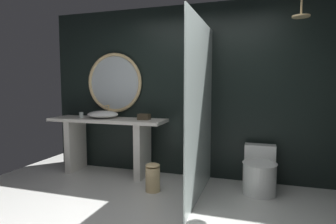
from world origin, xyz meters
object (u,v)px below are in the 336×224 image
at_px(tumbler_cup, 81,115).
at_px(tissue_box, 144,117).
at_px(rain_shower_head, 301,15).
at_px(waste_bin, 153,177).
at_px(vessel_sink, 103,114).
at_px(toilet, 259,172).
at_px(round_wall_mirror, 114,83).

height_order(tumbler_cup, tissue_box, tumbler_cup).
height_order(tissue_box, rain_shower_head, rain_shower_head).
height_order(tissue_box, waste_bin, tissue_box).
relative_size(vessel_sink, toilet, 0.81).
bearing_deg(waste_bin, tumbler_cup, 161.66).
bearing_deg(toilet, rain_shower_head, -4.13).
bearing_deg(vessel_sink, rain_shower_head, -3.07).
bearing_deg(vessel_sink, toilet, -2.89).
relative_size(tumbler_cup, toilet, 0.14).
relative_size(round_wall_mirror, waste_bin, 2.55).
bearing_deg(tumbler_cup, toilet, -0.98).
bearing_deg(round_wall_mirror, rain_shower_head, -7.71).
xyz_separation_m(tumbler_cup, waste_bin, (1.40, -0.47, -0.73)).
height_order(toilet, waste_bin, toilet).
bearing_deg(toilet, tumbler_cup, 179.02).
height_order(rain_shower_head, toilet, rain_shower_head).
relative_size(tumbler_cup, rain_shower_head, 0.32).
bearing_deg(tumbler_cup, round_wall_mirror, 33.04).
relative_size(tumbler_cup, round_wall_mirror, 0.09).
bearing_deg(rain_shower_head, vessel_sink, 176.93).
distance_m(toilet, waste_bin, 1.41).
bearing_deg(round_wall_mirror, waste_bin, -38.33).
xyz_separation_m(tumbler_cup, toilet, (2.75, -0.05, -0.67)).
height_order(tumbler_cup, toilet, tumbler_cup).
bearing_deg(waste_bin, rain_shower_head, 12.46).
xyz_separation_m(round_wall_mirror, waste_bin, (0.96, -0.76, -1.25)).
height_order(vessel_sink, round_wall_mirror, round_wall_mirror).
bearing_deg(tumbler_cup, waste_bin, -18.34).
bearing_deg(tissue_box, toilet, -3.88).
xyz_separation_m(tumbler_cup, tissue_box, (1.06, 0.07, -0.00)).
bearing_deg(toilet, vessel_sink, 177.11).
bearing_deg(tissue_box, tumbler_cup, -176.36).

